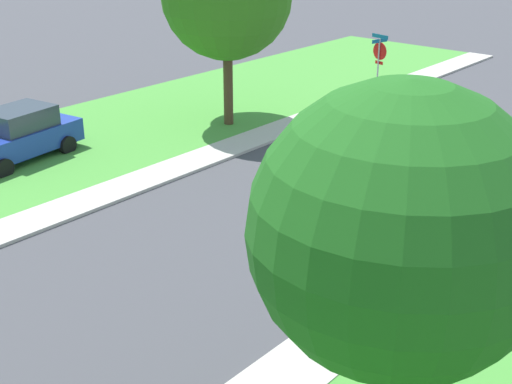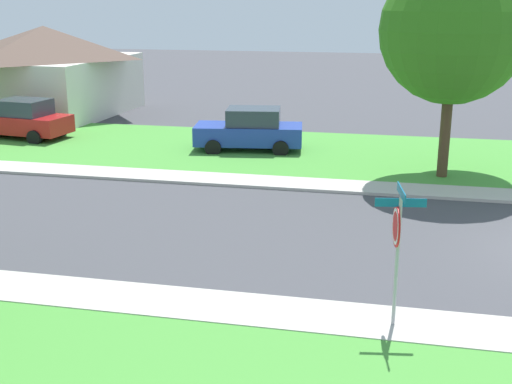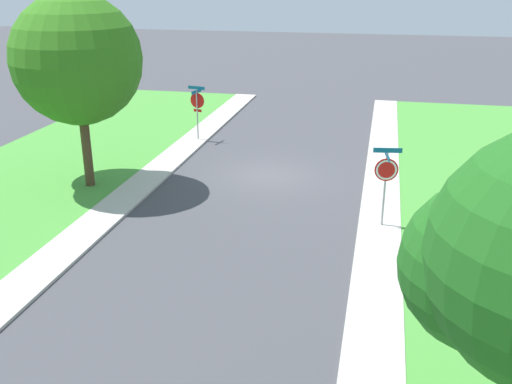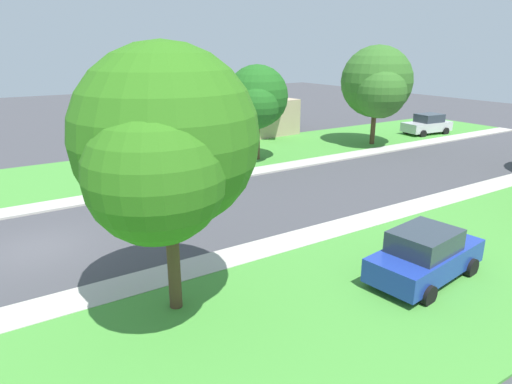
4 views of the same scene
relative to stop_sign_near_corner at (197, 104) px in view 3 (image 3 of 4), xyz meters
The scene contains 5 objects.
ground_plane 6.62m from the stop_sign_near_corner, 134.68° to the left, with size 120.00×120.00×0.00m, color #424247.
sidewalk_west 18.97m from the stop_sign_near_corner, 119.02° to the left, with size 1.40×56.00×0.10m, color #B7B2A8.
stop_sign_near_corner is the anchor object (origin of this frame).
stop_sign_far_corner 12.78m from the stop_sign_near_corner, 136.24° to the left, with size 0.91×0.91×2.77m.
tree_sidewalk_near 8.10m from the stop_sign_near_corner, 71.21° to the left, with size 5.17×4.81×7.39m.
Camera 3 is at (-4.47, 22.55, 8.05)m, focal length 40.75 mm.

